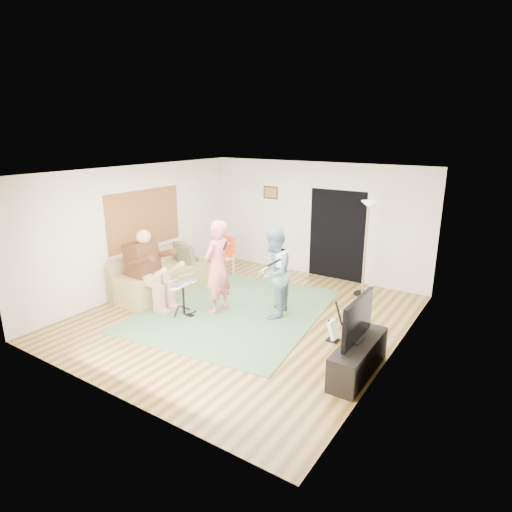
{
  "coord_description": "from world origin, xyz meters",
  "views": [
    {
      "loc": [
        4.27,
        -6.08,
        3.39
      ],
      "look_at": [
        0.08,
        0.3,
        1.14
      ],
      "focal_mm": 30.0,
      "sensor_mm": 36.0,
      "label": 1
    }
  ],
  "objects_px": {
    "sofa": "(160,278)",
    "guitarist": "(273,273)",
    "guitar_spare": "(334,330)",
    "dining_chair": "(225,261)",
    "torchiere_lamp": "(367,232)",
    "television": "(358,319)",
    "singer": "(217,267)",
    "tv_cabinet": "(358,358)",
    "drum_kit": "(184,301)"
  },
  "relations": [
    {
      "from": "guitarist",
      "to": "guitar_spare",
      "type": "distance_m",
      "value": 1.55
    },
    {
      "from": "guitar_spare",
      "to": "tv_cabinet",
      "type": "xyz_separation_m",
      "value": [
        0.69,
        -0.74,
        0.05
      ]
    },
    {
      "from": "drum_kit",
      "to": "tv_cabinet",
      "type": "height_order",
      "value": "drum_kit"
    },
    {
      "from": "guitarist",
      "to": "torchiere_lamp",
      "type": "bearing_deg",
      "value": 136.75
    },
    {
      "from": "dining_chair",
      "to": "tv_cabinet",
      "type": "relative_size",
      "value": 0.66
    },
    {
      "from": "television",
      "to": "drum_kit",
      "type": "bearing_deg",
      "value": 177.42
    },
    {
      "from": "singer",
      "to": "torchiere_lamp",
      "type": "distance_m",
      "value": 3.18
    },
    {
      "from": "singer",
      "to": "guitarist",
      "type": "relative_size",
      "value": 1.06
    },
    {
      "from": "drum_kit",
      "to": "dining_chair",
      "type": "relative_size",
      "value": 0.73
    },
    {
      "from": "drum_kit",
      "to": "torchiere_lamp",
      "type": "xyz_separation_m",
      "value": [
        2.47,
        2.88,
        1.09
      ]
    },
    {
      "from": "dining_chair",
      "to": "sofa",
      "type": "bearing_deg",
      "value": -88.1
    },
    {
      "from": "tv_cabinet",
      "to": "drum_kit",
      "type": "bearing_deg",
      "value": 177.46
    },
    {
      "from": "guitarist",
      "to": "tv_cabinet",
      "type": "distance_m",
      "value": 2.4
    },
    {
      "from": "torchiere_lamp",
      "to": "television",
      "type": "relative_size",
      "value": 1.99
    },
    {
      "from": "guitarist",
      "to": "drum_kit",
      "type": "bearing_deg",
      "value": -73.58
    },
    {
      "from": "drum_kit",
      "to": "singer",
      "type": "relative_size",
      "value": 0.37
    },
    {
      "from": "sofa",
      "to": "singer",
      "type": "distance_m",
      "value": 1.85
    },
    {
      "from": "sofa",
      "to": "guitarist",
      "type": "relative_size",
      "value": 1.27
    },
    {
      "from": "television",
      "to": "tv_cabinet",
      "type": "bearing_deg",
      "value": 0.0
    },
    {
      "from": "dining_chair",
      "to": "tv_cabinet",
      "type": "xyz_separation_m",
      "value": [
        4.32,
        -2.51,
        -0.08
      ]
    },
    {
      "from": "torchiere_lamp",
      "to": "tv_cabinet",
      "type": "xyz_separation_m",
      "value": [
        1.03,
        -3.04,
        -1.13
      ]
    },
    {
      "from": "singer",
      "to": "torchiere_lamp",
      "type": "height_order",
      "value": "torchiere_lamp"
    },
    {
      "from": "tv_cabinet",
      "to": "torchiere_lamp",
      "type": "bearing_deg",
      "value": 108.65
    },
    {
      "from": "guitar_spare",
      "to": "torchiere_lamp",
      "type": "xyz_separation_m",
      "value": [
        -0.33,
        2.3,
        1.18
      ]
    },
    {
      "from": "dining_chair",
      "to": "television",
      "type": "relative_size",
      "value": 0.9
    },
    {
      "from": "guitarist",
      "to": "torchiere_lamp",
      "type": "xyz_separation_m",
      "value": [
        1.04,
        1.99,
        0.53
      ]
    },
    {
      "from": "guitarist",
      "to": "tv_cabinet",
      "type": "height_order",
      "value": "guitarist"
    },
    {
      "from": "drum_kit",
      "to": "television",
      "type": "height_order",
      "value": "television"
    },
    {
      "from": "sofa",
      "to": "guitar_spare",
      "type": "bearing_deg",
      "value": -0.97
    },
    {
      "from": "guitar_spare",
      "to": "singer",
      "type": "bearing_deg",
      "value": -177.89
    },
    {
      "from": "singer",
      "to": "tv_cabinet",
      "type": "relative_size",
      "value": 1.29
    },
    {
      "from": "sofa",
      "to": "dining_chair",
      "type": "distance_m",
      "value": 1.77
    },
    {
      "from": "guitar_spare",
      "to": "dining_chair",
      "type": "height_order",
      "value": "dining_chair"
    },
    {
      "from": "guitarist",
      "to": "tv_cabinet",
      "type": "relative_size",
      "value": 1.22
    },
    {
      "from": "sofa",
      "to": "guitarist",
      "type": "bearing_deg",
      "value": 5.16
    },
    {
      "from": "torchiere_lamp",
      "to": "sofa",
      "type": "bearing_deg",
      "value": -149.37
    },
    {
      "from": "sofa",
      "to": "guitarist",
      "type": "xyz_separation_m",
      "value": [
        2.73,
        0.25,
        0.56
      ]
    },
    {
      "from": "guitar_spare",
      "to": "television",
      "type": "bearing_deg",
      "value": -48.84
    },
    {
      "from": "sofa",
      "to": "television",
      "type": "relative_size",
      "value": 2.14
    },
    {
      "from": "tv_cabinet",
      "to": "dining_chair",
      "type": "bearing_deg",
      "value": 149.83
    },
    {
      "from": "torchiere_lamp",
      "to": "tv_cabinet",
      "type": "relative_size",
      "value": 1.44
    },
    {
      "from": "sofa",
      "to": "singer",
      "type": "xyz_separation_m",
      "value": [
        1.73,
        -0.16,
        0.61
      ]
    },
    {
      "from": "dining_chair",
      "to": "tv_cabinet",
      "type": "distance_m",
      "value": 5.0
    },
    {
      "from": "sofa",
      "to": "torchiere_lamp",
      "type": "bearing_deg",
      "value": 30.63
    },
    {
      "from": "guitar_spare",
      "to": "dining_chair",
      "type": "relative_size",
      "value": 0.78
    },
    {
      "from": "guitar_spare",
      "to": "sofa",
      "type": "bearing_deg",
      "value": 179.03
    },
    {
      "from": "tv_cabinet",
      "to": "television",
      "type": "relative_size",
      "value": 1.38
    },
    {
      "from": "guitar_spare",
      "to": "tv_cabinet",
      "type": "relative_size",
      "value": 0.51
    },
    {
      "from": "guitarist",
      "to": "guitar_spare",
      "type": "relative_size",
      "value": 2.39
    },
    {
      "from": "drum_kit",
      "to": "guitar_spare",
      "type": "bearing_deg",
      "value": 11.68
    }
  ]
}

